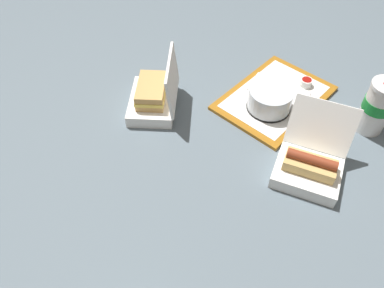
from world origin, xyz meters
TOP-DOWN VIEW (x-y plane):
  - ground_plane at (0.00, 0.00)m, footprint 3.20×3.20m
  - food_tray at (-0.39, 0.09)m, footprint 0.37×0.26m
  - cake_container at (-0.33, 0.10)m, footprint 0.14×0.14m
  - ketchup_cup at (-0.51, 0.13)m, footprint 0.04×0.04m
  - napkin_stack at (-0.41, 0.03)m, footprint 0.12×0.12m
  - plastic_fork at (-0.43, 0.18)m, footprint 0.11×0.04m
  - clamshell_hotdog_right at (-0.20, 0.33)m, footprint 0.26×0.24m
  - clamshell_sandwich_left at (-0.10, -0.18)m, footprint 0.25×0.24m
  - soda_cup_back at (-0.48, 0.37)m, footprint 0.09×0.09m

SIDE VIEW (x-z plane):
  - ground_plane at x=0.00m, z-range 0.00..0.00m
  - food_tray at x=-0.39m, z-range 0.00..0.01m
  - napkin_stack at x=-0.41m, z-range 0.01..0.02m
  - plastic_fork at x=-0.43m, z-range 0.01..0.02m
  - ketchup_cup at x=-0.51m, z-range 0.01..0.04m
  - clamshell_hotdog_right at x=-0.20m, z-range -0.04..0.12m
  - clamshell_sandwich_left at x=-0.10m, z-range -0.05..0.13m
  - cake_container at x=-0.33m, z-range 0.01..0.08m
  - soda_cup_back at x=-0.48m, z-range -0.03..0.20m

